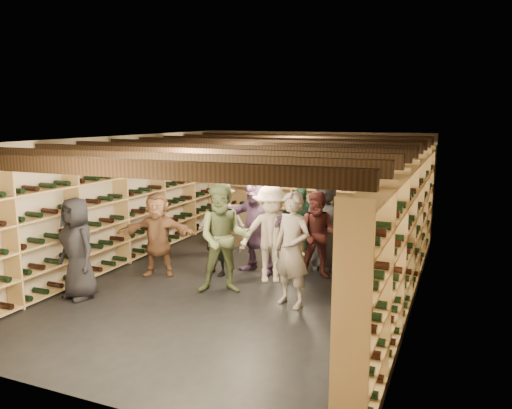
{
  "coord_description": "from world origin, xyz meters",
  "views": [
    {
      "loc": [
        3.33,
        -7.51,
        2.76
      ],
      "look_at": [
        0.09,
        0.2,
        1.28
      ],
      "focal_mm": 35.0,
      "sensor_mm": 36.0,
      "label": 1
    }
  ],
  "objects_px": {
    "person_8": "(319,235)",
    "person_9": "(222,218)",
    "person_10": "(300,225)",
    "person_2": "(224,238)",
    "person_3": "(271,234)",
    "crate_stack_right": "(299,238)",
    "person_5": "(158,234)",
    "person_7": "(292,250)",
    "crate_loose": "(293,258)",
    "person_0": "(77,248)",
    "person_4": "(375,252)",
    "person_1": "(217,233)",
    "crate_stack_left": "(241,226)",
    "person_11": "(258,222)",
    "person_12": "(325,225)"
  },
  "relations": [
    {
      "from": "crate_stack_right",
      "to": "person_5",
      "type": "xyz_separation_m",
      "value": [
        -1.87,
        -2.26,
        0.4
      ]
    },
    {
      "from": "person_1",
      "to": "person_3",
      "type": "xyz_separation_m",
      "value": [
        1.0,
        0.03,
        0.07
      ]
    },
    {
      "from": "crate_stack_right",
      "to": "person_5",
      "type": "height_order",
      "value": "person_5"
    },
    {
      "from": "person_5",
      "to": "person_4",
      "type": "bearing_deg",
      "value": -17.21
    },
    {
      "from": "person_9",
      "to": "person_10",
      "type": "bearing_deg",
      "value": -15.5
    },
    {
      "from": "crate_stack_right",
      "to": "person_4",
      "type": "xyz_separation_m",
      "value": [
        1.85,
        -2.13,
        0.44
      ]
    },
    {
      "from": "person_2",
      "to": "person_11",
      "type": "bearing_deg",
      "value": 62.2
    },
    {
      "from": "person_1",
      "to": "person_5",
      "type": "height_order",
      "value": "person_1"
    },
    {
      "from": "person_0",
      "to": "person_3",
      "type": "xyz_separation_m",
      "value": [
        2.43,
        1.88,
        0.03
      ]
    },
    {
      "from": "person_11",
      "to": "person_12",
      "type": "distance_m",
      "value": 1.23
    },
    {
      "from": "person_1",
      "to": "crate_loose",
      "type": "bearing_deg",
      "value": 71.47
    },
    {
      "from": "person_10",
      "to": "person_11",
      "type": "xyz_separation_m",
      "value": [
        -0.53,
        -0.83,
        0.18
      ]
    },
    {
      "from": "person_1",
      "to": "person_9",
      "type": "height_order",
      "value": "person_1"
    },
    {
      "from": "person_2",
      "to": "person_10",
      "type": "relative_size",
      "value": 1.18
    },
    {
      "from": "person_1",
      "to": "person_2",
      "type": "bearing_deg",
      "value": -35.34
    },
    {
      "from": "person_8",
      "to": "person_9",
      "type": "bearing_deg",
      "value": 153.03
    },
    {
      "from": "crate_stack_right",
      "to": "person_2",
      "type": "bearing_deg",
      "value": -99.04
    },
    {
      "from": "crate_stack_left",
      "to": "person_4",
      "type": "height_order",
      "value": "person_4"
    },
    {
      "from": "person_11",
      "to": "person_12",
      "type": "relative_size",
      "value": 1.11
    },
    {
      "from": "person_2",
      "to": "person_3",
      "type": "relative_size",
      "value": 1.07
    },
    {
      "from": "crate_stack_right",
      "to": "person_9",
      "type": "distance_m",
      "value": 1.63
    },
    {
      "from": "person_7",
      "to": "person_12",
      "type": "distance_m",
      "value": 1.95
    },
    {
      "from": "crate_stack_right",
      "to": "crate_loose",
      "type": "bearing_deg",
      "value": -83.34
    },
    {
      "from": "person_2",
      "to": "person_7",
      "type": "height_order",
      "value": "person_2"
    },
    {
      "from": "person_8",
      "to": "person_12",
      "type": "bearing_deg",
      "value": 86.04
    },
    {
      "from": "person_0",
      "to": "person_1",
      "type": "relative_size",
      "value": 1.05
    },
    {
      "from": "crate_stack_left",
      "to": "person_8",
      "type": "xyz_separation_m",
      "value": [
        2.16,
        -1.51,
        0.33
      ]
    },
    {
      "from": "person_7",
      "to": "person_8",
      "type": "xyz_separation_m",
      "value": [
        0.01,
        1.4,
        -0.09
      ]
    },
    {
      "from": "person_5",
      "to": "crate_stack_left",
      "type": "bearing_deg",
      "value": 59.79
    },
    {
      "from": "crate_stack_right",
      "to": "person_8",
      "type": "xyz_separation_m",
      "value": [
        0.76,
        -1.32,
        0.42
      ]
    },
    {
      "from": "crate_loose",
      "to": "person_8",
      "type": "relative_size",
      "value": 0.33
    },
    {
      "from": "person_8",
      "to": "crate_stack_left",
      "type": "bearing_deg",
      "value": 136.25
    },
    {
      "from": "crate_loose",
      "to": "person_0",
      "type": "bearing_deg",
      "value": -128.17
    },
    {
      "from": "person_1",
      "to": "person_7",
      "type": "bearing_deg",
      "value": -7.53
    },
    {
      "from": "person_2",
      "to": "person_5",
      "type": "height_order",
      "value": "person_2"
    },
    {
      "from": "person_9",
      "to": "crate_loose",
      "type": "bearing_deg",
      "value": -15.5
    },
    {
      "from": "crate_stack_right",
      "to": "person_3",
      "type": "height_order",
      "value": "person_3"
    },
    {
      "from": "person_3",
      "to": "person_7",
      "type": "relative_size",
      "value": 0.96
    },
    {
      "from": "person_8",
      "to": "crate_stack_right",
      "type": "bearing_deg",
      "value": 111.24
    },
    {
      "from": "crate_stack_right",
      "to": "person_5",
      "type": "relative_size",
      "value": 0.46
    },
    {
      "from": "person_8",
      "to": "person_10",
      "type": "relative_size",
      "value": 1.02
    },
    {
      "from": "person_11",
      "to": "crate_loose",
      "type": "bearing_deg",
      "value": 84.9
    },
    {
      "from": "person_0",
      "to": "person_8",
      "type": "xyz_separation_m",
      "value": [
        3.12,
        2.36,
        -0.03
      ]
    },
    {
      "from": "person_5",
      "to": "person_9",
      "type": "relative_size",
      "value": 1.0
    },
    {
      "from": "crate_stack_right",
      "to": "person_9",
      "type": "xyz_separation_m",
      "value": [
        -1.46,
        -0.59,
        0.4
      ]
    },
    {
      "from": "person_12",
      "to": "person_5",
      "type": "bearing_deg",
      "value": -165.33
    },
    {
      "from": "person_4",
      "to": "person_9",
      "type": "bearing_deg",
      "value": 162.36
    },
    {
      "from": "person_7",
      "to": "crate_loose",
      "type": "bearing_deg",
      "value": 127.64
    },
    {
      "from": "crate_stack_right",
      "to": "person_7",
      "type": "distance_m",
      "value": 2.87
    },
    {
      "from": "person_7",
      "to": "person_8",
      "type": "relative_size",
      "value": 1.12
    }
  ]
}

